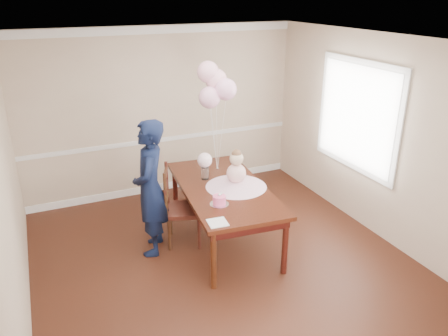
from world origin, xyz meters
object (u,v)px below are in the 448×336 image
at_px(birthday_cake, 219,200).
at_px(dining_chair_seat, 184,210).
at_px(woman, 150,188).
at_px(dining_table_top, 223,188).

relative_size(birthday_cake, dining_chair_seat, 0.33).
height_order(birthday_cake, woman, woman).
relative_size(birthday_cake, woman, 0.09).
distance_m(dining_table_top, woman, 0.96).
relative_size(dining_table_top, dining_chair_seat, 4.47).
bearing_deg(dining_chair_seat, dining_table_top, 3.02).
bearing_deg(dining_table_top, woman, 177.35).
distance_m(dining_table_top, dining_chair_seat, 0.60).
bearing_deg(birthday_cake, dining_chair_seat, 112.70).
distance_m(dining_chair_seat, woman, 0.59).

